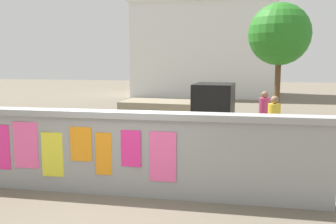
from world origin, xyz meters
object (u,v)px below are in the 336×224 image
Objects in this scene: bicycle_near at (59,142)px; person_bystander at (264,111)px; motorcycle at (258,149)px; bicycle_far at (103,156)px; person_walking at (274,119)px; auto_rickshaw_truck at (183,112)px; tree_roadside at (279,35)px.

person_bystander is at bearing 26.36° from bicycle_near.
bicycle_far reaches higher than motorcycle.
bicycle_near is at bearing -167.73° from person_walking.
motorcycle is 1.17× the size of person_walking.
auto_rickshaw_truck is 1.95× the size of motorcycle.
person_walking reaches higher than motorcycle.
bicycle_near is 5.94m from person_walking.
person_bystander is (5.62, 2.79, 0.62)m from bicycle_near.
tree_roadside reaches higher than auto_rickshaw_truck.
bicycle_near is at bearing -139.16° from auto_rickshaw_truck.
person_walking and person_bystander have the same top height.
person_bystander reaches higher than bicycle_far.
motorcycle is at bearing -98.73° from tree_roadside.
auto_rickshaw_truck is at bearing 40.84° from bicycle_near.
person_walking is 0.33× the size of tree_roadside.
motorcycle is 0.38× the size of tree_roadside.
bicycle_far is (-1.34, -3.83, -0.54)m from auto_rickshaw_truck.
tree_roadside reaches higher than bicycle_near.
person_bystander is (-0.15, 1.53, 0.00)m from person_walking.
bicycle_far is (-3.59, -0.96, -0.10)m from motorcycle.
person_walking is 1.00× the size of person_bystander.
motorcycle is 1.17× the size of person_bystander.
bicycle_far is at bearing -148.93° from person_walking.
bicycle_far is at bearing -165.09° from motorcycle.
auto_rickshaw_truck reaches higher than motorcycle.
person_bystander is (0.33, 3.02, 0.52)m from motorcycle.
tree_roadside is at bearing 48.58° from bicycle_near.
tree_roadside is at bearing 60.84° from bicycle_far.
bicycle_near reaches higher than motorcycle.
auto_rickshaw_truck is 3.67m from motorcycle.
person_walking is at bearing 31.07° from bicycle_far.
auto_rickshaw_truck is at bearing 153.20° from person_walking.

